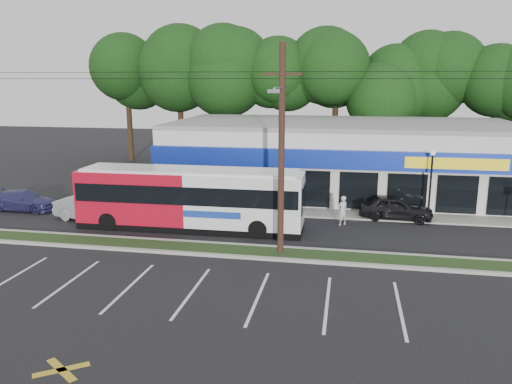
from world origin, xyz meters
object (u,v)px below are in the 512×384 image
object	(u,v)px
lamp_post	(431,177)
pedestrian_b	(281,202)
utility_pole	(278,145)
car_blue	(24,200)
metrobus	(190,197)
car_silver	(92,208)
car_dark	(396,208)
pedestrian_a	(342,211)

from	to	relation	value
lamp_post	pedestrian_b	world-z (taller)	lamp_post
utility_pole	car_blue	world-z (taller)	utility_pole
metrobus	utility_pole	bearing A→B (deg)	-33.77
car_silver	car_blue	xyz separation A→B (m)	(-5.66, 1.45, -0.14)
pedestrian_b	metrobus	bearing A→B (deg)	48.26
car_silver	car_dark	bearing A→B (deg)	-67.50
lamp_post	metrobus	distance (m)	14.35
lamp_post	car_blue	xyz separation A→B (m)	(-25.66, -2.41, -2.02)
lamp_post	metrobus	bearing A→B (deg)	-162.53
car_dark	pedestrian_b	world-z (taller)	pedestrian_b
car_blue	pedestrian_b	xyz separation A→B (m)	(16.66, 2.11, 0.11)
car_dark	pedestrian_a	distance (m)	3.65
lamp_post	pedestrian_a	bearing A→B (deg)	-157.97
lamp_post	pedestrian_a	distance (m)	5.82
pedestrian_b	lamp_post	bearing A→B (deg)	-170.46
metrobus	pedestrian_a	distance (m)	8.87
utility_pole	lamp_post	bearing A→B (deg)	43.95
utility_pole	car_blue	bearing A→B (deg)	162.66
lamp_post	car_dark	bearing A→B (deg)	-171.20
car_blue	pedestrian_a	distance (m)	20.54
pedestrian_a	pedestrian_b	world-z (taller)	pedestrian_a
car_dark	pedestrian_b	distance (m)	7.06
lamp_post	car_dark	distance (m)	2.75
car_blue	lamp_post	bearing A→B (deg)	-83.08
metrobus	car_dark	size ratio (longest dim) A/B	2.98
car_dark	pedestrian_b	bearing A→B (deg)	95.77
car_silver	pedestrian_b	world-z (taller)	car_silver
lamp_post	metrobus	size ratio (longest dim) A/B	0.33
car_silver	pedestrian_a	distance (m)	14.98
metrobus	car_blue	xyz separation A→B (m)	(-12.00, 1.89, -1.18)
car_blue	pedestrian_b	bearing A→B (deg)	-81.23
car_dark	car_silver	bearing A→B (deg)	106.93
utility_pole	pedestrian_a	distance (m)	7.97
utility_pole	metrobus	distance (m)	7.47
utility_pole	car_dark	bearing A→B (deg)	50.56
car_silver	lamp_post	bearing A→B (deg)	-67.73
lamp_post	car_blue	world-z (taller)	lamp_post
car_blue	pedestrian_a	world-z (taller)	pedestrian_a
car_dark	pedestrian_a	size ratio (longest dim) A/B	2.47
car_dark	car_blue	xyz separation A→B (m)	(-23.72, -2.11, -0.09)
car_dark	car_blue	bearing A→B (deg)	100.86
car_dark	car_silver	world-z (taller)	car_silver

